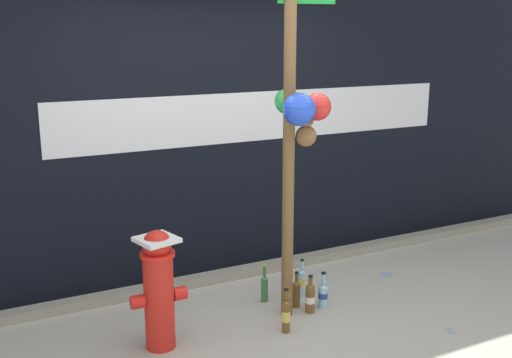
# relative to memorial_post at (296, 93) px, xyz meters

# --- Properties ---
(ground_plane) EXTENTS (14.00, 14.00, 0.00)m
(ground_plane) POSITION_rel_memorial_post_xyz_m (-0.25, -0.40, -1.78)
(ground_plane) COLOR #ADA899
(building_wall) EXTENTS (10.00, 0.21, 3.37)m
(building_wall) POSITION_rel_memorial_post_xyz_m (-0.25, 1.25, -0.09)
(building_wall) COLOR black
(building_wall) RESTS_ON ground_plane
(curb_strip) EXTENTS (8.00, 0.12, 0.08)m
(curb_strip) POSITION_rel_memorial_post_xyz_m (-0.25, 0.89, -1.74)
(curb_strip) COLOR gray
(curb_strip) RESTS_ON ground_plane
(memorial_post) EXTENTS (0.58, 0.52, 2.93)m
(memorial_post) POSITION_rel_memorial_post_xyz_m (0.00, 0.00, 0.00)
(memorial_post) COLOR brown
(memorial_post) RESTS_ON ground_plane
(fire_hydrant) EXTENTS (0.41, 0.31, 0.89)m
(fire_hydrant) POSITION_rel_memorial_post_xyz_m (-1.11, -0.00, -1.31)
(fire_hydrant) COLOR red
(fire_hydrant) RESTS_ON ground_plane
(bottle_0) EXTENTS (0.08, 0.08, 0.32)m
(bottle_0) POSITION_rel_memorial_post_xyz_m (0.15, -0.02, -1.65)
(bottle_0) COLOR brown
(bottle_0) RESTS_ON ground_plane
(bottle_1) EXTENTS (0.06, 0.06, 0.31)m
(bottle_1) POSITION_rel_memorial_post_xyz_m (0.10, 0.11, -1.66)
(bottle_1) COLOR brown
(bottle_1) RESTS_ON ground_plane
(bottle_2) EXTENTS (0.08, 0.08, 0.31)m
(bottle_2) POSITION_rel_memorial_post_xyz_m (0.29, 0.01, -1.66)
(bottle_2) COLOR #93CCE0
(bottle_2) RESTS_ON ground_plane
(bottle_3) EXTENTS (0.06, 0.06, 0.35)m
(bottle_3) POSITION_rel_memorial_post_xyz_m (-0.19, -0.22, -1.64)
(bottle_3) COLOR brown
(bottle_3) RESTS_ON ground_plane
(bottle_4) EXTENTS (0.06, 0.06, 0.33)m
(bottle_4) POSITION_rel_memorial_post_xyz_m (-0.09, 0.32, -1.65)
(bottle_4) COLOR #337038
(bottle_4) RESTS_ON ground_plane
(bottle_5) EXTENTS (0.06, 0.06, 0.34)m
(bottle_5) POSITION_rel_memorial_post_xyz_m (0.25, 0.27, -1.64)
(bottle_5) COLOR #93CCE0
(bottle_5) RESTS_ON ground_plane
(litter_0) EXTENTS (0.10, 0.12, 0.01)m
(litter_0) POSITION_rel_memorial_post_xyz_m (0.43, 0.73, -1.78)
(litter_0) COLOR tan
(litter_0) RESTS_ON ground_plane
(litter_2) EXTENTS (0.16, 0.16, 0.01)m
(litter_2) POSITION_rel_memorial_post_xyz_m (1.20, 0.31, -1.78)
(litter_2) COLOR #8C99B2
(litter_2) RESTS_ON ground_plane
(litter_3) EXTENTS (0.08, 0.10, 0.01)m
(litter_3) POSITION_rel_memorial_post_xyz_m (0.93, -0.78, -1.78)
(litter_3) COLOR #8C99B2
(litter_3) RESTS_ON ground_plane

